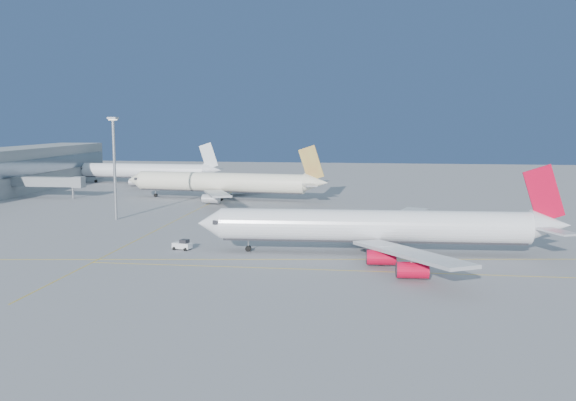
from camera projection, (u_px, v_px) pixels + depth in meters
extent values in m
plane|color=slate|center=(327.00, 253.00, 120.58)|extent=(500.00, 500.00, 0.00)
cube|color=gray|center=(10.00, 171.00, 218.74)|extent=(18.00, 110.00, 15.00)
cube|color=#3F4C59|center=(35.00, 166.00, 217.31)|extent=(0.40, 107.80, 5.00)
cube|color=gray|center=(46.00, 182.00, 203.55)|extent=(22.00, 3.00, 3.00)
cylinder|color=gray|center=(73.00, 190.00, 202.66)|extent=(0.70, 0.70, 5.20)
cube|color=gray|center=(79.00, 182.00, 202.06)|extent=(3.20, 3.60, 3.40)
cube|color=gold|center=(350.00, 271.00, 106.14)|extent=(90.00, 0.18, 0.02)
cube|color=gold|center=(324.00, 259.00, 114.68)|extent=(118.86, 16.88, 0.02)
cube|color=gold|center=(172.00, 223.00, 155.48)|extent=(0.18, 140.00, 0.02)
cylinder|color=white|center=(373.00, 226.00, 118.84)|extent=(57.15, 8.62, 5.90)
cone|color=white|center=(210.00, 223.00, 121.54)|extent=(4.85, 6.11, 5.90)
cone|color=white|center=(551.00, 225.00, 115.94)|extent=(7.38, 5.94, 5.60)
cube|color=black|center=(220.00, 220.00, 121.29)|extent=(1.89, 5.67, 0.71)
cube|color=#B7B7BC|center=(409.00, 253.00, 102.27)|extent=(18.77, 28.37, 0.56)
cube|color=#B7B7BC|center=(394.00, 221.00, 134.90)|extent=(16.45, 29.16, 0.56)
cube|color=red|center=(544.00, 194.00, 115.35)|extent=(7.83, 0.83, 10.76)
cylinder|color=gray|center=(248.00, 242.00, 121.34)|extent=(0.24, 0.24, 2.34)
cylinder|color=black|center=(248.00, 249.00, 121.49)|extent=(1.15, 0.76, 1.12)
cylinder|color=gray|center=(379.00, 249.00, 115.08)|extent=(0.33, 0.33, 2.34)
cylinder|color=black|center=(379.00, 256.00, 115.22)|extent=(1.16, 0.97, 1.12)
cylinder|color=gray|center=(377.00, 241.00, 123.31)|extent=(0.33, 0.33, 2.34)
cylinder|color=black|center=(377.00, 246.00, 123.46)|extent=(1.16, 0.97, 1.12)
cylinder|color=red|center=(381.00, 257.00, 108.12)|extent=(5.00, 2.77, 2.54)
cylinder|color=red|center=(413.00, 270.00, 99.00)|extent=(5.00, 2.77, 2.54)
cylinder|color=red|center=(375.00, 234.00, 130.26)|extent=(5.00, 2.77, 2.54)
cylinder|color=red|center=(393.00, 227.00, 138.62)|extent=(5.00, 2.77, 2.54)
cylinder|color=#EBE4C8|center=(220.00, 182.00, 200.59)|extent=(54.43, 12.02, 5.93)
cone|color=#EBE4C8|center=(135.00, 180.00, 207.81)|extent=(5.32, 6.42, 5.93)
cone|color=#EBE4C8|center=(316.00, 182.00, 192.96)|extent=(7.88, 6.42, 5.63)
cube|color=black|center=(141.00, 178.00, 207.24)|extent=(2.29, 5.79, 0.73)
cube|color=#B7B7BC|center=(217.00, 194.00, 183.85)|extent=(14.78, 29.25, 0.57)
cube|color=#B7B7BC|center=(251.00, 183.00, 215.27)|extent=(20.18, 27.45, 0.57)
cube|color=#AE9A41|center=(311.00, 163.00, 192.62)|extent=(8.00, 1.37, 11.01)
cylinder|color=gray|center=(156.00, 192.00, 206.50)|extent=(0.25, 0.25, 2.39)
cylinder|color=black|center=(156.00, 195.00, 206.65)|extent=(1.22, 0.85, 1.14)
cylinder|color=gray|center=(219.00, 195.00, 196.74)|extent=(0.33, 0.33, 2.39)
cylinder|color=black|center=(219.00, 199.00, 196.89)|extent=(1.24, 1.06, 1.14)
cylinder|color=gray|center=(228.00, 192.00, 204.84)|extent=(0.33, 0.33, 2.39)
cylinder|color=black|center=(228.00, 196.00, 204.99)|extent=(1.24, 1.06, 1.14)
cylinder|color=#B7B7BC|center=(211.00, 199.00, 187.63)|extent=(5.26, 3.15, 2.60)
cylinder|color=#B7B7BC|center=(240.00, 189.00, 213.45)|extent=(5.26, 3.15, 2.60)
cylinder|color=white|center=(144.00, 171.00, 250.10)|extent=(49.09, 7.01, 5.48)
cone|color=white|center=(80.00, 170.00, 254.52)|extent=(4.57, 5.62, 5.48)
cone|color=white|center=(212.00, 170.00, 245.39)|extent=(7.01, 5.42, 5.21)
cube|color=black|center=(84.00, 168.00, 254.13)|extent=(1.73, 5.25, 0.69)
cube|color=#B7B7BC|center=(140.00, 178.00, 235.01)|extent=(15.44, 26.17, 0.54)
cube|color=#B7B7BC|center=(168.00, 172.00, 264.07)|extent=(16.78, 25.73, 0.54)
cube|color=silver|center=(209.00, 156.00, 244.95)|extent=(7.54, 0.68, 10.36)
cylinder|color=gray|center=(96.00, 178.00, 253.85)|extent=(0.23, 0.23, 2.25)
cylinder|color=black|center=(96.00, 181.00, 253.99)|extent=(1.10, 0.72, 1.08)
cylinder|color=gray|center=(142.00, 180.00, 246.52)|extent=(0.31, 0.31, 2.25)
cylinder|color=black|center=(142.00, 183.00, 246.67)|extent=(1.10, 0.91, 1.08)
cylinder|color=gray|center=(150.00, 178.00, 254.18)|extent=(0.31, 0.31, 2.25)
cylinder|color=black|center=(150.00, 181.00, 254.32)|extent=(1.10, 0.91, 1.08)
cylinder|color=#B7B7BC|center=(135.00, 182.00, 238.28)|extent=(4.77, 2.59, 2.45)
cylinder|color=#B7B7BC|center=(159.00, 176.00, 262.18)|extent=(4.77, 2.59, 2.45)
cube|color=white|center=(182.00, 245.00, 123.20)|extent=(3.89, 2.58, 1.07)
cube|color=black|center=(184.00, 242.00, 122.90)|extent=(1.75, 1.81, 0.80)
cylinder|color=black|center=(174.00, 248.00, 122.86)|extent=(0.68, 0.45, 0.62)
cylinder|color=black|center=(179.00, 247.00, 124.58)|extent=(0.68, 0.45, 0.62)
cylinder|color=black|center=(185.00, 249.00, 121.94)|extent=(0.68, 0.45, 0.62)
cylinder|color=black|center=(190.00, 248.00, 123.67)|extent=(0.68, 0.45, 0.62)
cylinder|color=gray|center=(115.00, 170.00, 158.75)|extent=(0.70, 0.70, 24.99)
cube|color=gray|center=(113.00, 118.00, 157.15)|extent=(2.20, 2.20, 0.50)
cube|color=white|center=(113.00, 120.00, 157.20)|extent=(1.60, 1.60, 0.25)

